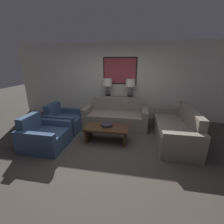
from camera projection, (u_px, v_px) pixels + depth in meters
name	position (u px, v px, depth m)	size (l,w,h in m)	color
ground_plane	(105.00, 152.00, 3.48)	(20.00, 20.00, 0.00)	#3D3833
back_wall	(120.00, 81.00, 5.38)	(7.78, 0.12, 2.65)	beige
console_table	(119.00, 108.00, 5.43)	(1.30, 0.36, 0.80)	black
table_lamp_left	(108.00, 85.00, 5.24)	(0.32, 0.32, 0.65)	#333338
table_lamp_right	(130.00, 86.00, 5.10)	(0.32, 0.32, 0.65)	#333338
couch_by_back_wall	(116.00, 117.00, 4.85)	(1.99, 0.87, 0.89)	slate
couch_by_side	(176.00, 130.00, 3.93)	(0.87, 1.99, 0.89)	slate
coffee_table	(107.00, 131.00, 3.88)	(1.12, 0.56, 0.41)	#3D2616
decorative_bowl	(107.00, 125.00, 3.87)	(0.30, 0.30, 0.07)	#232328
armchair_near_back_wall	(64.00, 121.00, 4.60)	(0.95, 0.93, 0.80)	navy
armchair_near_camera	(45.00, 136.00, 3.66)	(0.95, 0.93, 0.80)	navy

